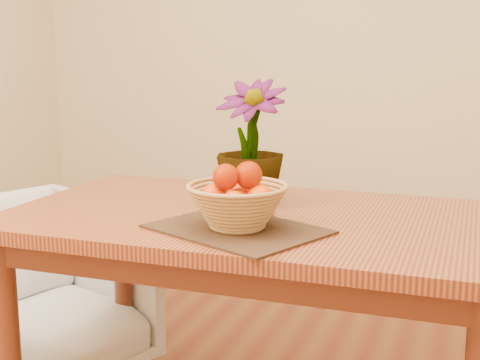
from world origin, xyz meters
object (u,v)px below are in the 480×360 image
(potted_plant, at_px, (250,143))
(armchair, at_px, (27,285))
(wicker_basket, at_px, (237,208))
(table, at_px, (255,243))

(potted_plant, bearing_deg, armchair, 176.53)
(armchair, bearing_deg, potted_plant, -71.09)
(wicker_basket, xyz_separation_m, armchair, (-0.94, 0.35, -0.44))
(wicker_basket, distance_m, armchair, 1.09)
(table, distance_m, armchair, 0.98)
(table, relative_size, armchair, 1.91)
(wicker_basket, distance_m, potted_plant, 0.32)
(wicker_basket, relative_size, armchair, 0.36)
(table, xyz_separation_m, armchair, (-0.92, 0.16, -0.30))
(potted_plant, relative_size, armchair, 0.51)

